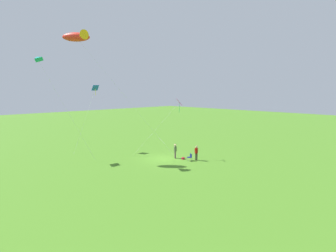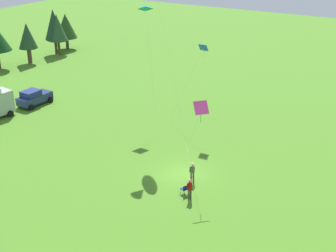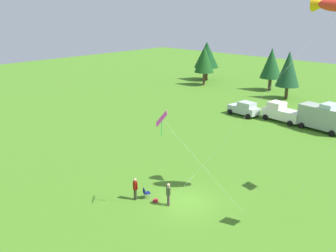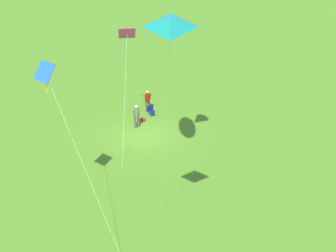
{
  "view_description": "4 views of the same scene",
  "coord_description": "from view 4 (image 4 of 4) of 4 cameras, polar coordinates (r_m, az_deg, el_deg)",
  "views": [
    {
      "loc": [
        -22.15,
        21.03,
        8.07
      ],
      "look_at": [
        0.11,
        -0.69,
        3.91
      ],
      "focal_mm": 28.0,
      "sensor_mm": 36.0,
      "label": 1
    },
    {
      "loc": [
        -30.75,
        -16.58,
        19.76
      ],
      "look_at": [
        -1.69,
        0.53,
        5.07
      ],
      "focal_mm": 50.0,
      "sensor_mm": 36.0,
      "label": 2
    },
    {
      "loc": [
        17.11,
        -19.95,
        14.05
      ],
      "look_at": [
        -1.73,
        -0.07,
        5.61
      ],
      "focal_mm": 42.0,
      "sensor_mm": 36.0,
      "label": 3
    },
    {
      "loc": [
        21.15,
        18.77,
        15.56
      ],
      "look_at": [
        0.9,
        2.83,
        2.04
      ],
      "focal_mm": 50.0,
      "sensor_mm": 36.0,
      "label": 4
    }
  ],
  "objects": [
    {
      "name": "ground_plane",
      "position": [
        32.28,
        -2.97,
        -1.18
      ],
      "size": [
        160.0,
        160.0,
        0.0
      ],
      "primitive_type": "plane",
      "color": "#467D21"
    },
    {
      "name": "person_kite_flyer",
      "position": [
        32.92,
        -3.85,
        1.41
      ],
      "size": [
        0.5,
        0.47,
        1.74
      ],
      "rotation": [
        0.0,
        0.0,
        0.99
      ],
      "color": "#553D43",
      "rests_on": "ground"
    },
    {
      "name": "folding_chair",
      "position": [
        34.74,
        -2.09,
        1.95
      ],
      "size": [
        0.64,
        0.64,
        0.82
      ],
      "rotation": [
        0.0,
        0.0,
        1.13
      ],
      "color": "#101854",
      "rests_on": "ground"
    },
    {
      "name": "person_spectator",
      "position": [
        35.2,
        -2.51,
        3.26
      ],
      "size": [
        0.57,
        0.41,
        1.74
      ],
      "rotation": [
        0.0,
        0.0,
        1.33
      ],
      "color": "#3A3F27",
      "rests_on": "ground"
    },
    {
      "name": "backpack_on_grass",
      "position": [
        34.2,
        -3.05,
        0.79
      ],
      "size": [
        0.26,
        0.34,
        0.22
      ],
      "primitive_type": "cube",
      "rotation": [
        0.0,
        0.0,
        4.59
      ],
      "color": "#B61C2D",
      "rests_on": "ground"
    },
    {
      "name": "kite_delta_teal",
      "position": [
        14.26,
        0.28,
        12.14
      ],
      "size": [
        5.43,
        5.03,
        12.16
      ],
      "color": "teal",
      "rests_on": "ground"
    },
    {
      "name": "kite_diamond_blue",
      "position": [
        20.39,
        -14.57,
        5.76
      ],
      "size": [
        0.65,
        4.06,
        8.86
      ],
      "color": "blue",
      "rests_on": "ground"
    },
    {
      "name": "kite_diamond_rainbow",
      "position": [
        31.22,
        -5.03,
        10.91
      ],
      "size": [
        5.31,
        4.18,
        7.18
      ],
      "color": "#DB3C91",
      "rests_on": "ground"
    }
  ]
}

